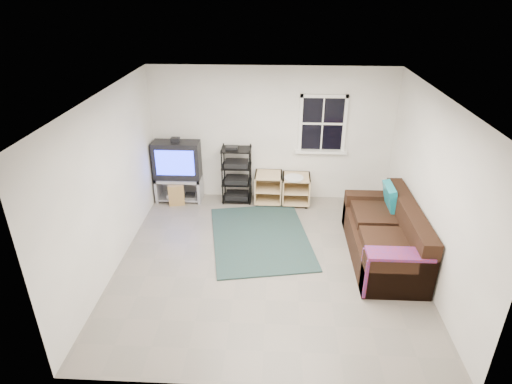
# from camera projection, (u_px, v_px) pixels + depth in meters

# --- Properties ---
(room) EXTENTS (4.60, 4.62, 4.60)m
(room) POSITION_uv_depth(u_px,v_px,m) (322.00, 128.00, 8.01)
(room) COLOR slate
(room) RESTS_ON ground
(tv_unit) EXTENTS (0.89, 0.44, 1.31)m
(tv_unit) POSITION_uv_depth(u_px,v_px,m) (178.00, 166.00, 8.28)
(tv_unit) COLOR #A0A0A8
(tv_unit) RESTS_ON ground
(av_rack) EXTENTS (0.57, 0.41, 1.13)m
(av_rack) POSITION_uv_depth(u_px,v_px,m) (237.00, 178.00, 8.34)
(av_rack) COLOR black
(av_rack) RESTS_ON ground
(side_table_left) EXTENTS (0.52, 0.52, 0.61)m
(side_table_left) POSITION_uv_depth(u_px,v_px,m) (268.00, 186.00, 8.38)
(side_table_left) COLOR #D6BD83
(side_table_left) RESTS_ON ground
(side_table_right) EXTENTS (0.53, 0.56, 0.61)m
(side_table_right) POSITION_uv_depth(u_px,v_px,m) (296.00, 187.00, 8.33)
(side_table_right) COLOR #D6BD83
(side_table_right) RESTS_ON ground
(sofa) EXTENTS (0.95, 2.15, 0.98)m
(sofa) POSITION_uv_depth(u_px,v_px,m) (386.00, 238.00, 6.66)
(sofa) COLOR black
(sofa) RESTS_ON ground
(shag_rug) EXTENTS (1.96, 2.43, 0.03)m
(shag_rug) POSITION_uv_depth(u_px,v_px,m) (260.00, 237.00, 7.30)
(shag_rug) COLOR black
(shag_rug) RESTS_ON ground
(paper_bag) EXTENTS (0.33, 0.25, 0.43)m
(paper_bag) POSITION_uv_depth(u_px,v_px,m) (176.00, 194.00, 8.32)
(paper_bag) COLOR olive
(paper_bag) RESTS_ON ground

